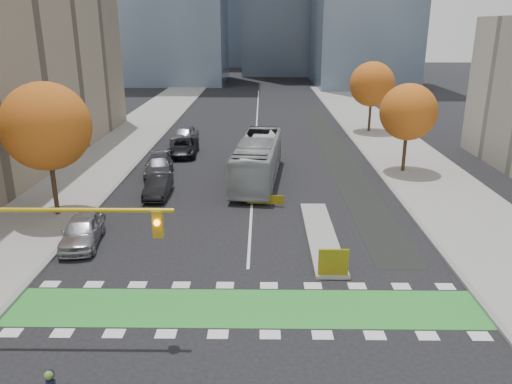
{
  "coord_description": "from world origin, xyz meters",
  "views": [
    {
      "loc": [
        0.66,
        -16.76,
        11.22
      ],
      "look_at": [
        0.36,
        7.86,
        3.0
      ],
      "focal_mm": 35.0,
      "sensor_mm": 36.0,
      "label": 1
    }
  ],
  "objects_px": {
    "tree_east_far": "(372,84)",
    "tree_east_near": "(408,112)",
    "traffic_signal_west": "(21,238)",
    "parked_car_c": "(159,166)",
    "parked_car_b": "(158,186)",
    "parked_car_d": "(183,147)",
    "tree_west": "(46,127)",
    "hazard_board": "(333,262)",
    "parked_car_e": "(185,135)",
    "parked_car_a": "(82,231)",
    "bus": "(258,160)"
  },
  "relations": [
    {
      "from": "tree_east_far",
      "to": "tree_east_near",
      "type": "bearing_deg",
      "value": -91.79
    },
    {
      "from": "traffic_signal_west",
      "to": "parked_car_c",
      "type": "height_order",
      "value": "traffic_signal_west"
    },
    {
      "from": "parked_car_b",
      "to": "parked_car_d",
      "type": "relative_size",
      "value": 0.81
    },
    {
      "from": "tree_east_near",
      "to": "tree_west",
      "type": "bearing_deg",
      "value": -157.38
    },
    {
      "from": "hazard_board",
      "to": "parked_car_e",
      "type": "xyz_separation_m",
      "value": [
        -11.12,
        28.18,
        0.04
      ]
    },
    {
      "from": "traffic_signal_west",
      "to": "parked_car_a",
      "type": "bearing_deg",
      "value": 97.26
    },
    {
      "from": "traffic_signal_west",
      "to": "parked_car_d",
      "type": "relative_size",
      "value": 1.62
    },
    {
      "from": "tree_east_near",
      "to": "bus",
      "type": "distance_m",
      "value": 12.32
    },
    {
      "from": "tree_west",
      "to": "tree_east_far",
      "type": "relative_size",
      "value": 1.08
    },
    {
      "from": "bus",
      "to": "parked_car_e",
      "type": "bearing_deg",
      "value": 126.0
    },
    {
      "from": "hazard_board",
      "to": "parked_car_a",
      "type": "height_order",
      "value": "parked_car_a"
    },
    {
      "from": "bus",
      "to": "parked_car_b",
      "type": "xyz_separation_m",
      "value": [
        -6.84,
        -3.77,
        -0.95
      ]
    },
    {
      "from": "parked_car_d",
      "to": "parked_car_a",
      "type": "bearing_deg",
      "value": -99.05
    },
    {
      "from": "parked_car_d",
      "to": "parked_car_c",
      "type": "bearing_deg",
      "value": -100.04
    },
    {
      "from": "bus",
      "to": "tree_east_far",
      "type": "bearing_deg",
      "value": 62.14
    },
    {
      "from": "traffic_signal_west",
      "to": "parked_car_b",
      "type": "height_order",
      "value": "traffic_signal_west"
    },
    {
      "from": "traffic_signal_west",
      "to": "parked_car_e",
      "type": "distance_m",
      "value": 33.05
    },
    {
      "from": "tree_west",
      "to": "parked_car_a",
      "type": "distance_m",
      "value": 7.07
    },
    {
      "from": "traffic_signal_west",
      "to": "parked_car_c",
      "type": "xyz_separation_m",
      "value": [
        0.49,
        21.38,
        -3.28
      ]
    },
    {
      "from": "bus",
      "to": "parked_car_d",
      "type": "bearing_deg",
      "value": 137.14
    },
    {
      "from": "tree_west",
      "to": "parked_car_e",
      "type": "distance_m",
      "value": 21.49
    },
    {
      "from": "tree_east_near",
      "to": "parked_car_c",
      "type": "bearing_deg",
      "value": -176.66
    },
    {
      "from": "traffic_signal_west",
      "to": "bus",
      "type": "distance_m",
      "value": 21.91
    },
    {
      "from": "parked_car_a",
      "to": "parked_car_e",
      "type": "relative_size",
      "value": 0.93
    },
    {
      "from": "tree_west",
      "to": "traffic_signal_west",
      "type": "height_order",
      "value": "tree_west"
    },
    {
      "from": "parked_car_b",
      "to": "parked_car_d",
      "type": "distance_m",
      "value": 11.51
    },
    {
      "from": "parked_car_a",
      "to": "parked_car_c",
      "type": "distance_m",
      "value": 13.14
    },
    {
      "from": "tree_east_far",
      "to": "parked_car_a",
      "type": "bearing_deg",
      "value": -125.45
    },
    {
      "from": "traffic_signal_west",
      "to": "bus",
      "type": "bearing_deg",
      "value": 67.69
    },
    {
      "from": "bus",
      "to": "parked_car_e",
      "type": "distance_m",
      "value": 14.78
    },
    {
      "from": "parked_car_b",
      "to": "parked_car_e",
      "type": "xyz_separation_m",
      "value": [
        -0.62,
        16.51,
        0.13
      ]
    },
    {
      "from": "tree_west",
      "to": "tree_east_near",
      "type": "distance_m",
      "value": 26.01
    },
    {
      "from": "bus",
      "to": "parked_car_b",
      "type": "distance_m",
      "value": 7.87
    },
    {
      "from": "tree_east_far",
      "to": "parked_car_c",
      "type": "relative_size",
      "value": 1.47
    },
    {
      "from": "tree_east_far",
      "to": "tree_west",
      "type": "bearing_deg",
      "value": -133.3
    },
    {
      "from": "tree_east_far",
      "to": "parked_car_b",
      "type": "bearing_deg",
      "value": -130.64
    },
    {
      "from": "parked_car_a",
      "to": "tree_west",
      "type": "bearing_deg",
      "value": 118.23
    },
    {
      "from": "parked_car_d",
      "to": "parked_car_e",
      "type": "xyz_separation_m",
      "value": [
        -0.62,
        5.0,
        0.11
      ]
    },
    {
      "from": "hazard_board",
      "to": "parked_car_b",
      "type": "relative_size",
      "value": 0.33
    },
    {
      "from": "parked_car_d",
      "to": "traffic_signal_west",
      "type": "bearing_deg",
      "value": -94.73
    },
    {
      "from": "tree_west",
      "to": "parked_car_d",
      "type": "xyz_separation_m",
      "value": [
        5.5,
        15.38,
        -4.88
      ]
    },
    {
      "from": "bus",
      "to": "parked_car_e",
      "type": "height_order",
      "value": "bus"
    },
    {
      "from": "parked_car_d",
      "to": "parked_car_e",
      "type": "relative_size",
      "value": 1.07
    },
    {
      "from": "tree_east_far",
      "to": "parked_car_e",
      "type": "xyz_separation_m",
      "value": [
        -19.62,
        -5.62,
        -4.4
      ]
    },
    {
      "from": "tree_west",
      "to": "tree_east_near",
      "type": "height_order",
      "value": "tree_west"
    },
    {
      "from": "tree_west",
      "to": "tree_east_far",
      "type": "height_order",
      "value": "tree_west"
    },
    {
      "from": "tree_east_far",
      "to": "bus",
      "type": "bearing_deg",
      "value": -123.52
    },
    {
      "from": "parked_car_a",
      "to": "parked_car_e",
      "type": "xyz_separation_m",
      "value": [
        1.88,
        24.56,
        0.06
      ]
    },
    {
      "from": "parked_car_e",
      "to": "tree_east_near",
      "type": "bearing_deg",
      "value": -20.89
    },
    {
      "from": "parked_car_b",
      "to": "parked_car_c",
      "type": "xyz_separation_m",
      "value": [
        -0.94,
        5.0,
        0.05
      ]
    }
  ]
}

